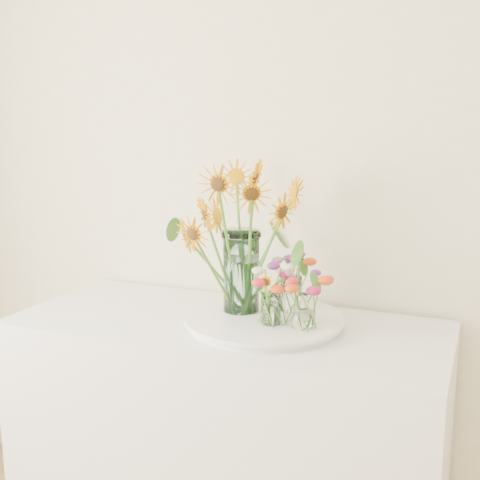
{
  "coord_description": "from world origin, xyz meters",
  "views": [
    {
      "loc": [
        0.35,
        0.23,
        1.53
      ],
      "look_at": [
        -0.37,
        1.95,
        1.17
      ],
      "focal_mm": 45.0,
      "sensor_mm": 36.0,
      "label": 1
    }
  ],
  "objects_px": {
    "small_vase_a": "(271,309)",
    "small_vase_c": "(291,294)",
    "mason_jar": "(241,271)",
    "counter": "(228,449)",
    "small_vase_b": "(303,311)",
    "tray": "(264,321)"
  },
  "relations": [
    {
      "from": "small_vase_a",
      "to": "small_vase_c",
      "type": "relative_size",
      "value": 0.85
    },
    {
      "from": "mason_jar",
      "to": "counter",
      "type": "bearing_deg",
      "value": -124.99
    },
    {
      "from": "mason_jar",
      "to": "small_vase_b",
      "type": "bearing_deg",
      "value": -19.21
    },
    {
      "from": "small_vase_c",
      "to": "counter",
      "type": "bearing_deg",
      "value": -150.01
    },
    {
      "from": "mason_jar",
      "to": "small_vase_c",
      "type": "relative_size",
      "value": 2.25
    },
    {
      "from": "mason_jar",
      "to": "small_vase_b",
      "type": "distance_m",
      "value": 0.26
    },
    {
      "from": "tray",
      "to": "small_vase_c",
      "type": "bearing_deg",
      "value": 55.52
    },
    {
      "from": "counter",
      "to": "small_vase_c",
      "type": "height_order",
      "value": "small_vase_c"
    },
    {
      "from": "tray",
      "to": "counter",
      "type": "bearing_deg",
      "value": -172.12
    },
    {
      "from": "small_vase_c",
      "to": "small_vase_a",
      "type": "bearing_deg",
      "value": -95.64
    },
    {
      "from": "small_vase_a",
      "to": "small_vase_b",
      "type": "xyz_separation_m",
      "value": [
        0.1,
        0.01,
        0.0
      ]
    },
    {
      "from": "counter",
      "to": "mason_jar",
      "type": "distance_m",
      "value": 0.61
    },
    {
      "from": "counter",
      "to": "small_vase_b",
      "type": "xyz_separation_m",
      "value": [
        0.27,
        -0.04,
        0.53
      ]
    },
    {
      "from": "counter",
      "to": "mason_jar",
      "type": "relative_size",
      "value": 5.12
    },
    {
      "from": "mason_jar",
      "to": "small_vase_a",
      "type": "xyz_separation_m",
      "value": [
        0.14,
        -0.09,
        -0.08
      ]
    },
    {
      "from": "mason_jar",
      "to": "small_vase_c",
      "type": "bearing_deg",
      "value": 21.94
    },
    {
      "from": "small_vase_b",
      "to": "small_vase_a",
      "type": "bearing_deg",
      "value": -176.31
    },
    {
      "from": "counter",
      "to": "tray",
      "type": "distance_m",
      "value": 0.48
    },
    {
      "from": "counter",
      "to": "small_vase_a",
      "type": "bearing_deg",
      "value": -14.98
    },
    {
      "from": "counter",
      "to": "small_vase_a",
      "type": "height_order",
      "value": "small_vase_a"
    },
    {
      "from": "tray",
      "to": "small_vase_b",
      "type": "bearing_deg",
      "value": -20.63
    },
    {
      "from": "mason_jar",
      "to": "small_vase_b",
      "type": "xyz_separation_m",
      "value": [
        0.24,
        -0.08,
        -0.08
      ]
    }
  ]
}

